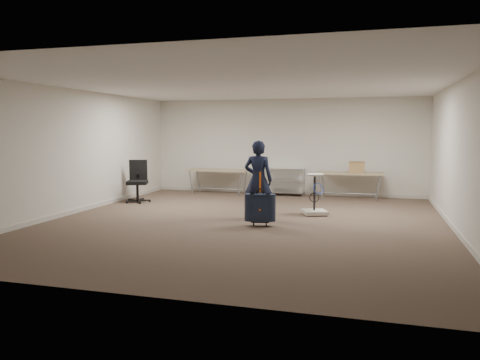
% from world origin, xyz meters
% --- Properties ---
extents(ground, '(9.00, 9.00, 0.00)m').
position_xyz_m(ground, '(0.00, 0.00, 0.00)').
color(ground, brown).
rests_on(ground, ground).
extents(room_shell, '(8.00, 9.00, 9.00)m').
position_xyz_m(room_shell, '(0.00, 1.38, 0.05)').
color(room_shell, beige).
rests_on(room_shell, ground).
extents(folding_table_left, '(1.80, 0.75, 0.73)m').
position_xyz_m(folding_table_left, '(-1.90, 3.95, 0.68)').
color(folding_table_left, '#A08562').
rests_on(folding_table_left, ground).
extents(folding_table_right, '(1.80, 0.75, 0.73)m').
position_xyz_m(folding_table_right, '(1.90, 3.95, 0.68)').
color(folding_table_right, '#A08562').
rests_on(folding_table_right, ground).
extents(wire_shelf, '(1.22, 0.47, 0.80)m').
position_xyz_m(wire_shelf, '(0.00, 4.20, 0.44)').
color(wire_shelf, silver).
rests_on(wire_shelf, ground).
extents(person, '(0.61, 0.40, 1.67)m').
position_xyz_m(person, '(0.16, 0.48, 0.84)').
color(person, black).
rests_on(person, ground).
extents(suitcase, '(0.43, 0.30, 1.07)m').
position_xyz_m(suitcase, '(0.39, -0.31, 0.36)').
color(suitcase, black).
rests_on(suitcase, ground).
extents(office_chair, '(0.67, 0.68, 1.10)m').
position_xyz_m(office_chair, '(-3.44, 1.87, 0.33)').
color(office_chair, black).
rests_on(office_chair, ground).
extents(equipment_cart, '(0.65, 0.65, 0.92)m').
position_xyz_m(equipment_cart, '(1.28, 1.24, 0.24)').
color(equipment_cart, beige).
rests_on(equipment_cart, ground).
extents(cardboard_box, '(0.42, 0.33, 0.31)m').
position_xyz_m(cardboard_box, '(2.07, 3.92, 0.88)').
color(cardboard_box, '#986546').
rests_on(cardboard_box, folding_table_right).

